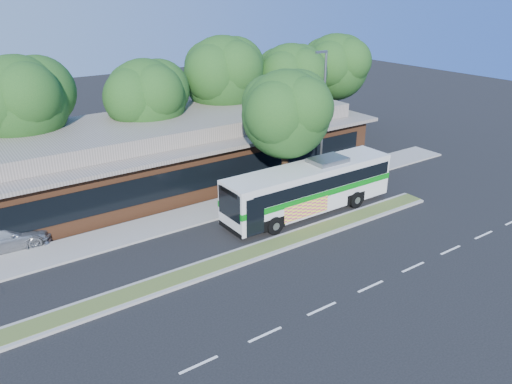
% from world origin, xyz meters
% --- Properties ---
extents(ground, '(120.00, 120.00, 0.00)m').
position_xyz_m(ground, '(0.00, 0.00, 0.00)').
color(ground, black).
rests_on(ground, ground).
extents(median_strip, '(26.00, 1.10, 0.15)m').
position_xyz_m(median_strip, '(0.00, 0.60, 0.07)').
color(median_strip, '#495B26').
rests_on(median_strip, ground).
extents(sidewalk, '(44.00, 2.60, 0.12)m').
position_xyz_m(sidewalk, '(0.00, 6.40, 0.06)').
color(sidewalk, gray).
rests_on(sidewalk, ground).
extents(plaza_building, '(33.20, 11.20, 4.45)m').
position_xyz_m(plaza_building, '(0.00, 12.99, 2.13)').
color(plaza_building, brown).
rests_on(plaza_building, ground).
extents(lamp_post, '(0.93, 0.18, 9.07)m').
position_xyz_m(lamp_post, '(9.56, 6.00, 4.90)').
color(lamp_post, slate).
rests_on(lamp_post, ground).
extents(tree_bg_b, '(6.69, 6.00, 9.00)m').
position_xyz_m(tree_bg_b, '(-6.57, 16.14, 6.14)').
color(tree_bg_b, black).
rests_on(tree_bg_b, ground).
extents(tree_bg_c, '(6.24, 5.60, 8.26)m').
position_xyz_m(tree_bg_c, '(1.40, 15.13, 5.59)').
color(tree_bg_c, black).
rests_on(tree_bg_c, ground).
extents(tree_bg_d, '(6.91, 6.20, 9.37)m').
position_xyz_m(tree_bg_d, '(8.45, 16.15, 6.42)').
color(tree_bg_d, black).
rests_on(tree_bg_d, ground).
extents(tree_bg_e, '(6.47, 5.80, 8.50)m').
position_xyz_m(tree_bg_e, '(14.42, 15.14, 5.74)').
color(tree_bg_e, black).
rests_on(tree_bg_e, ground).
extents(tree_bg_f, '(6.69, 6.00, 8.92)m').
position_xyz_m(tree_bg_f, '(20.43, 16.14, 6.06)').
color(tree_bg_f, black).
rests_on(tree_bg_f, ground).
extents(transit_bus, '(11.40, 2.71, 3.19)m').
position_xyz_m(transit_bus, '(6.05, 2.96, 1.78)').
color(transit_bus, silver).
rests_on(transit_bus, ground).
extents(sedan, '(5.02, 2.39, 1.41)m').
position_xyz_m(sedan, '(-10.29, 8.53, 0.71)').
color(sedan, '#A5A7AC').
rests_on(sedan, ground).
extents(sidewalk_tree, '(6.05, 5.43, 8.31)m').
position_xyz_m(sidewalk_tree, '(6.39, 5.51, 5.72)').
color(sidewalk_tree, black).
rests_on(sidewalk_tree, ground).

